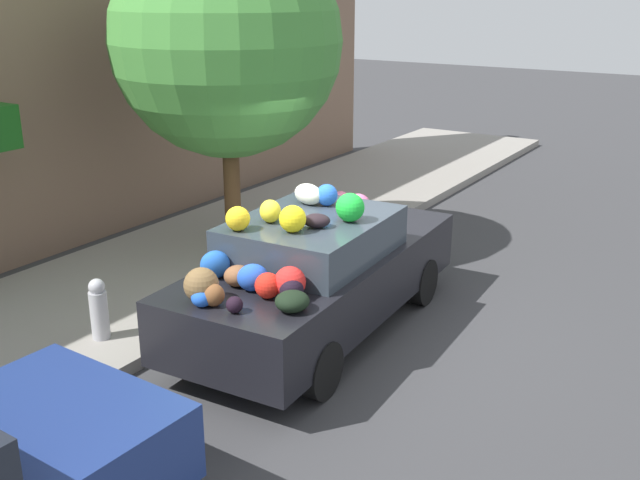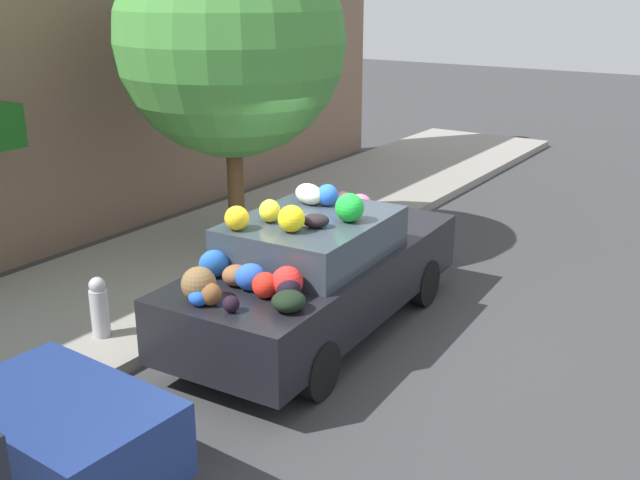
{
  "view_description": "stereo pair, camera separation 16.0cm",
  "coord_description": "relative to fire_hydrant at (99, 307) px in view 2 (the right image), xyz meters",
  "views": [
    {
      "loc": [
        -6.75,
        -4.28,
        3.85
      ],
      "look_at": [
        0.0,
        0.03,
        1.12
      ],
      "focal_mm": 42.0,
      "sensor_mm": 36.0,
      "label": 1
    },
    {
      "loc": [
        -6.66,
        -4.41,
        3.85
      ],
      "look_at": [
        0.0,
        0.03,
        1.12
      ],
      "focal_mm": 42.0,
      "sensor_mm": 36.0,
      "label": 2
    }
  ],
  "objects": [
    {
      "name": "building_facade",
      "position": [
        1.54,
        3.11,
        2.42
      ],
      "size": [
        18.0,
        1.2,
        5.92
      ],
      "color": "#846651",
      "rests_on": "ground"
    },
    {
      "name": "fire_hydrant",
      "position": [
        0.0,
        0.0,
        0.0
      ],
      "size": [
        0.2,
        0.2,
        0.7
      ],
      "color": "#B2B2B7",
      "rests_on": "sidewalk_curb"
    },
    {
      "name": "art_car",
      "position": [
        1.65,
        -1.78,
        0.28
      ],
      "size": [
        4.32,
        1.89,
        1.75
      ],
      "rotation": [
        0.0,
        0.0,
        0.06
      ],
      "color": "black",
      "rests_on": "ground"
    },
    {
      "name": "ground_plane",
      "position": [
        1.72,
        -1.8,
        -0.49
      ],
      "size": [
        60.0,
        60.0,
        0.0
      ],
      "primitive_type": "plane",
      "color": "#38383A"
    },
    {
      "name": "sidewalk_curb",
      "position": [
        1.72,
        0.9,
        -0.42
      ],
      "size": [
        24.0,
        3.2,
        0.15
      ],
      "color": "gray",
      "rests_on": "ground"
    },
    {
      "name": "street_tree",
      "position": [
        3.17,
        0.67,
        2.63
      ],
      "size": [
        3.19,
        3.19,
        4.58
      ],
      "color": "brown",
      "rests_on": "sidewalk_curb"
    }
  ]
}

